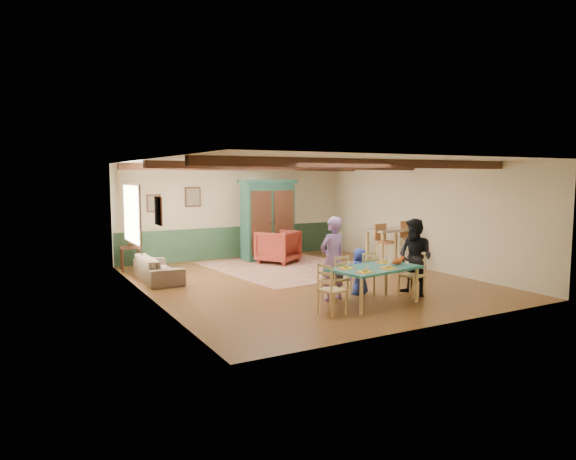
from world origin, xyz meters
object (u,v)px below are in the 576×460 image
armchair (278,247)px  counter_table (389,248)px  table_lamp (130,235)px  dining_chair_end_right (412,274)px  armoire (268,220)px  sofa (158,268)px  person_woman (415,257)px  cat (397,261)px  end_table (131,258)px  person_child (360,271)px  dining_chair_far_right (362,273)px  bar_stool_left (386,248)px  bar_stool_right (411,245)px  dining_chair_far_left (335,278)px  dining_table (375,286)px  person_man (333,259)px  dining_chair_end_left (332,289)px

armchair → counter_table: size_ratio=0.82×
table_lamp → dining_chair_end_right: bearing=-52.5°
armoire → sofa: bearing=-158.7°
dining_chair_end_right → person_woman: bearing=90.0°
sofa → table_lamp: table_lamp is taller
dining_chair_end_right → cat: dining_chair_end_right is taller
end_table → cat: bearing=-57.0°
person_woman → cat: bearing=-81.9°
person_child → sofa: size_ratio=0.49×
cat → table_lamp: size_ratio=0.60×
dining_chair_far_right → table_lamp: size_ratio=1.58×
person_woman → counter_table: size_ratio=1.27×
bar_stool_left → bar_stool_right: size_ratio=0.97×
cat → table_lamp: table_lamp is taller
dining_chair_end_right → armoire: armoire is taller
sofa → dining_chair_far_left: bearing=-144.0°
dining_chair_far_right → end_table: 6.11m
armchair → end_table: size_ratio=1.63×
person_woman → table_lamp: person_woman is taller
table_lamp → armoire: bearing=-1.9°
dining_chair_far_left → bar_stool_left: size_ratio=0.75×
dining_table → bar_stool_right: (3.20, 2.54, 0.26)m
sofa → bar_stool_right: (6.14, -1.62, 0.33)m
counter_table → bar_stool_left: 0.57m
person_man → sofa: bearing=-64.1°
dining_chair_far_right → dining_chair_end_right: bearing=136.2°
table_lamp → dining_chair_far_right: bearing=-55.3°
person_woman → armoire: armoire is taller
table_lamp → armchair: bearing=-12.1°
armoire → bar_stool_right: bearing=-50.8°
sofa → end_table: (-0.28, 1.58, 0.03)m
table_lamp → dining_chair_end_left: bearing=-70.0°
person_child → counter_table: (2.55, 2.13, 0.04)m
dining_chair_far_right → person_child: bearing=-90.0°
dining_chair_far_left → dining_chair_end_right: bearing=155.1°
dining_table → table_lamp: bearing=119.3°
person_man → armoire: (1.09, 4.94, 0.33)m
person_woman → bar_stool_right: bearing=129.7°
person_man → table_lamp: 5.75m
dining_chair_end_left → person_child: size_ratio=0.95×
dining_chair_end_right → sofa: (-4.00, 3.99, -0.17)m
bar_stool_left → end_table: bearing=143.9°
dining_chair_end_left → counter_table: size_ratio=0.73×
person_woman → armchair: 4.79m
person_child → dining_table: bearing=63.4°
person_woman → armoire: (-0.55, 5.43, 0.37)m
bar_stool_right → counter_table: bearing=136.5°
person_woman → cat: size_ratio=4.58×
person_child → counter_table: 3.33m
person_woman → person_child: (-0.90, 0.61, -0.30)m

